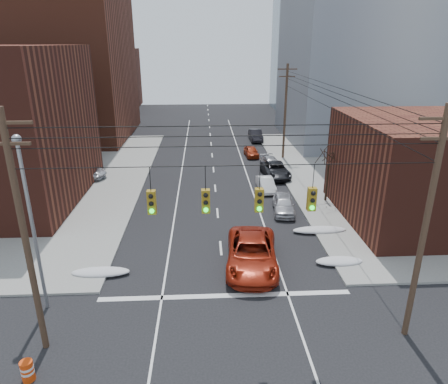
{
  "coord_description": "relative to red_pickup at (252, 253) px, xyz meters",
  "views": [
    {
      "loc": [
        -1.05,
        -12.18,
        13.19
      ],
      "look_at": [
        0.38,
        14.92,
        3.0
      ],
      "focal_mm": 32.0,
      "sensor_mm": 36.0,
      "label": 1
    }
  ],
  "objects": [
    {
      "name": "red_pickup",
      "position": [
        0.0,
        0.0,
        0.0
      ],
      "size": [
        3.71,
        6.93,
        1.85
      ],
      "primitive_type": "imported",
      "rotation": [
        0.0,
        0.0,
        -0.1
      ],
      "color": "maroon",
      "rests_on": "ground"
    },
    {
      "name": "building_brick_tall",
      "position": [
        -25.83,
        38.47,
        14.07
      ],
      "size": [
        24.0,
        20.0,
        30.0
      ],
      "primitive_type": "cube",
      "color": "brown",
      "rests_on": "ground"
    },
    {
      "name": "building_office",
      "position": [
        20.17,
        34.47,
        11.57
      ],
      "size": [
        22.0,
        20.0,
        25.0
      ],
      "primitive_type": "cube",
      "color": "gray",
      "rests_on": "ground"
    },
    {
      "name": "parked_car_d",
      "position": [
        4.57,
        20.39,
        -0.29
      ],
      "size": [
        2.27,
        4.53,
        1.26
      ],
      "primitive_type": "imported",
      "rotation": [
        0.0,
        0.0,
        0.12
      ],
      "color": "#A6A6AB",
      "rests_on": "ground"
    },
    {
      "name": "lot_car_d",
      "position": [
        -19.29,
        14.36,
        -0.12
      ],
      "size": [
        4.1,
        2.34,
        1.31
      ],
      "primitive_type": "imported",
      "rotation": [
        0.0,
        0.0,
        1.79
      ],
      "color": "#A3A4A8",
      "rests_on": "sidewalk_nw"
    },
    {
      "name": "utility_pole_far",
      "position": [
        6.67,
        24.47,
        4.86
      ],
      "size": [
        2.2,
        0.28,
        11.0
      ],
      "color": "#473323",
      "rests_on": "ground"
    },
    {
      "name": "bare_tree",
      "position": [
        7.76,
        10.47,
        1.4
      ],
      "size": [
        2.09,
        2.2,
        4.93
      ],
      "color": "black",
      "rests_on": "ground"
    },
    {
      "name": "parked_car_a",
      "position": [
        3.63,
        8.37,
        -0.21
      ],
      "size": [
        2.17,
        4.39,
        1.44
      ],
      "primitive_type": "imported",
      "rotation": [
        0.0,
        0.0,
        -0.12
      ],
      "color": "#B7B7BC",
      "rests_on": "ground"
    },
    {
      "name": "street_light",
      "position": [
        -11.33,
        -3.53,
        4.61
      ],
      "size": [
        0.44,
        0.44,
        9.32
      ],
      "color": "gray",
      "rests_on": "ground"
    },
    {
      "name": "lot_car_b",
      "position": [
        -15.26,
        17.85,
        -0.1
      ],
      "size": [
        5.29,
        3.51,
        1.35
      ],
      "primitive_type": "imported",
      "rotation": [
        0.0,
        0.0,
        1.29
      ],
      "color": "#B4B4B9",
      "rests_on": "sidewalk_nw"
    },
    {
      "name": "utility_pole_left",
      "position": [
        -10.33,
        -6.53,
        4.86
      ],
      "size": [
        2.2,
        0.28,
        11.0
      ],
      "color": "#473323",
      "rests_on": "ground"
    },
    {
      "name": "snow_ne",
      "position": [
        5.57,
        -0.03,
        -0.72
      ],
      "size": [
        3.0,
        1.08,
        0.42
      ],
      "primitive_type": "ellipsoid",
      "color": "silver",
      "rests_on": "ground"
    },
    {
      "name": "construction_barrel",
      "position": [
        -10.33,
        -8.47,
        -0.44
      ],
      "size": [
        0.58,
        0.58,
        0.94
      ],
      "rotation": [
        0.0,
        0.0,
        0.09
      ],
      "color": "red",
      "rests_on": "ground"
    },
    {
      "name": "utility_pole_right",
      "position": [
        6.67,
        -6.53,
        4.86
      ],
      "size": [
        2.2,
        0.28,
        11.0
      ],
      "color": "#473323",
      "rests_on": "ground"
    },
    {
      "name": "building_brick_far",
      "position": [
        -27.83,
        64.47,
        5.07
      ],
      "size": [
        22.0,
        18.0,
        12.0
      ],
      "primitive_type": "cube",
      "color": "#4B1F16",
      "rests_on": "ground"
    },
    {
      "name": "lot_car_a",
      "position": [
        -16.18,
        15.28,
        -0.09
      ],
      "size": [
        4.23,
        1.72,
        1.37
      ],
      "primitive_type": "imported",
      "rotation": [
        0.0,
        0.0,
        1.5
      ],
      "color": "silver",
      "rests_on": "sidewalk_nw"
    },
    {
      "name": "parked_car_e",
      "position": [
        2.97,
        25.68,
        -0.29
      ],
      "size": [
        1.74,
        3.8,
        1.26
      ],
      "primitive_type": "imported",
      "rotation": [
        0.0,
        0.0,
        0.07
      ],
      "color": "maroon",
      "rests_on": "ground"
    },
    {
      "name": "lot_car_c",
      "position": [
        -18.11,
        9.21,
        -0.11
      ],
      "size": [
        4.87,
        2.93,
        1.32
      ],
      "primitive_type": "imported",
      "rotation": [
        0.0,
        0.0,
        1.82
      ],
      "color": "black",
      "rests_on": "sidewalk_nw"
    },
    {
      "name": "parked_car_c",
      "position": [
        4.57,
        17.65,
        -0.18
      ],
      "size": [
        2.74,
        5.48,
        1.49
      ],
      "primitive_type": "imported",
      "rotation": [
        0.0,
        0.0,
        0.05
      ],
      "color": "black",
      "rests_on": "ground"
    },
    {
      "name": "snow_east_far",
      "position": [
        5.57,
        4.47,
        -0.72
      ],
      "size": [
        4.0,
        1.08,
        0.42
      ],
      "primitive_type": "ellipsoid",
      "color": "silver",
      "rests_on": "ground"
    },
    {
      "name": "traffic_signals",
      "position": [
        -1.73,
        -6.56,
        6.24
      ],
      "size": [
        17.0,
        0.42,
        2.02
      ],
      "color": "black",
      "rests_on": "ground"
    },
    {
      "name": "building_glass",
      "position": [
        22.17,
        60.47,
        10.07
      ],
      "size": [
        20.0,
        18.0,
        22.0
      ],
      "primitive_type": "cube",
      "color": "gray",
      "rests_on": "ground"
    },
    {
      "name": "parked_car_b",
      "position": [
        2.97,
        13.6,
        -0.31
      ],
      "size": [
        1.55,
        3.81,
        1.23
      ],
      "primitive_type": "imported",
      "rotation": [
        0.0,
        0.0,
        0.07
      ],
      "color": "white",
      "rests_on": "ground"
    },
    {
      "name": "parked_car_f",
      "position": [
        4.57,
        34.09,
        -0.15
      ],
      "size": [
        1.71,
        4.73,
        1.55
      ],
      "primitive_type": "imported",
      "rotation": [
        0.0,
        0.0,
        0.01
      ],
      "color": "black",
      "rests_on": "ground"
    },
    {
      "name": "snow_nw",
      "position": [
        -9.23,
        -0.53,
        -0.72
      ],
      "size": [
        3.5,
        1.08,
        0.42
      ],
      "primitive_type": "ellipsoid",
      "color": "silver",
      "rests_on": "ground"
    }
  ]
}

